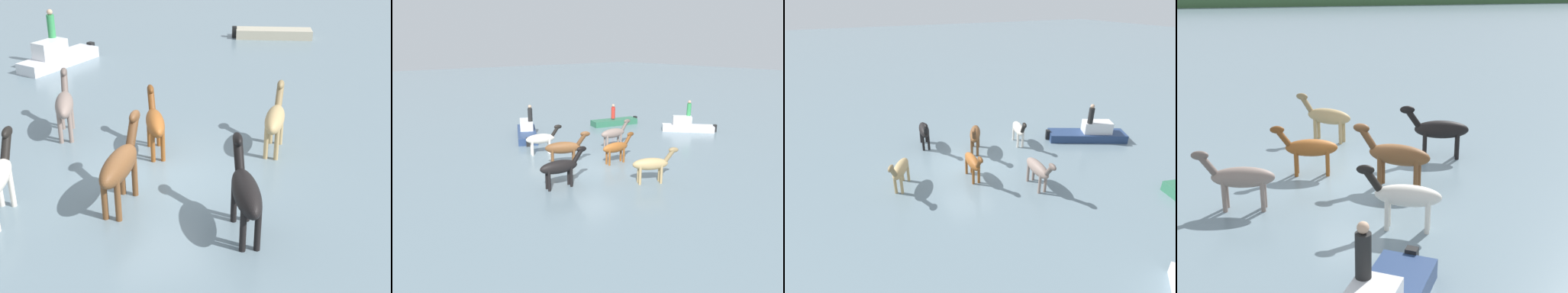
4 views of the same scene
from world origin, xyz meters
TOP-DOWN VIEW (x-y plane):
  - ground_plane at (0.00, 0.00)m, footprint 172.06×172.06m
  - horse_pinto_flank at (-3.44, -2.05)m, footprint 2.32×0.71m
  - horse_gray_outer at (3.07, 1.35)m, footprint 2.43×0.87m
  - horse_dark_mare at (1.18, -1.03)m, footprint 2.39×1.53m
  - horse_rear_stallion at (-1.46, 0.32)m, footprint 2.18×0.65m
  - horse_dun_straggler at (0.95, -3.80)m, footprint 2.27×1.03m
  - horse_mid_herd at (-0.71, 3.62)m, footprint 2.14×1.44m
  - boat_dinghy_port at (-0.38, -8.07)m, footprint 3.26×4.71m
  - person_helmsman_aft at (-0.59, -7.83)m, footprint 0.32×0.32m

SIDE VIEW (x-z plane):
  - ground_plane at x=0.00m, z-range 0.00..0.00m
  - boat_dinghy_port at x=-0.38m, z-range -0.36..0.98m
  - horse_rear_stallion at x=-1.46m, z-range 0.09..1.77m
  - horse_mid_herd at x=-0.71m, z-range 0.09..1.86m
  - horse_dun_straggler at x=0.95m, z-range 0.09..1.86m
  - horse_pinto_flank at x=-3.44m, z-range 0.09..1.89m
  - horse_gray_outer at x=3.07m, z-range 0.10..1.97m
  - horse_dark_mare at x=1.18m, z-range 0.10..2.05m
  - person_helmsman_aft at x=-0.59m, z-range 1.14..2.33m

